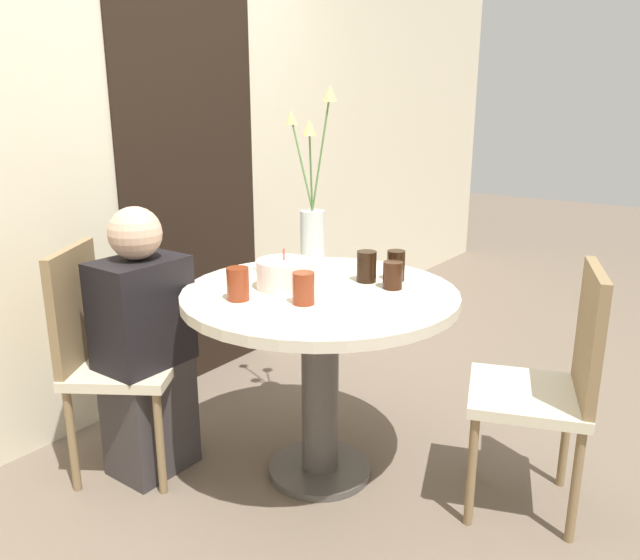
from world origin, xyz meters
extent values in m
plane|color=#6B5B4C|center=(0.00, 0.00, 0.00)|extent=(16.00, 16.00, 0.00)
cube|color=beige|center=(0.00, 1.12, 1.30)|extent=(8.00, 0.05, 2.60)
cube|color=black|center=(0.39, 1.09, 1.02)|extent=(0.90, 0.01, 2.05)
cylinder|color=beige|center=(0.00, 0.00, 0.76)|extent=(1.04, 1.04, 0.04)
cylinder|color=#4C4742|center=(0.00, 0.00, 0.38)|extent=(0.15, 0.15, 0.71)
cylinder|color=#4C4742|center=(0.00, 0.00, 0.01)|extent=(0.42, 0.42, 0.03)
cube|color=beige|center=(-0.42, 0.64, 0.45)|extent=(0.55, 0.55, 0.04)
cube|color=olive|center=(-0.52, 0.80, 0.70)|extent=(0.34, 0.24, 0.46)
cylinder|color=olive|center=(-0.47, 0.41, 0.21)|extent=(0.03, 0.03, 0.43)
cylinder|color=olive|center=(-0.18, 0.59, 0.21)|extent=(0.03, 0.03, 0.43)
cylinder|color=olive|center=(-0.65, 0.69, 0.21)|extent=(0.03, 0.03, 0.43)
cylinder|color=olive|center=(-0.37, 0.88, 0.21)|extent=(0.03, 0.03, 0.43)
cube|color=beige|center=(0.27, -0.72, 0.45)|extent=(0.51, 0.51, 0.04)
cube|color=olive|center=(0.33, -0.89, 0.70)|extent=(0.37, 0.17, 0.46)
cylinder|color=olive|center=(0.37, -0.50, 0.21)|extent=(0.03, 0.03, 0.43)
cylinder|color=olive|center=(0.05, -0.62, 0.21)|extent=(0.03, 0.03, 0.43)
cylinder|color=olive|center=(0.49, -0.82, 0.21)|extent=(0.03, 0.03, 0.43)
cylinder|color=olive|center=(0.17, -0.94, 0.21)|extent=(0.03, 0.03, 0.43)
cylinder|color=white|center=(-0.05, 0.13, 0.83)|extent=(0.21, 0.21, 0.11)
cylinder|color=#E54C4C|center=(-0.05, 0.13, 0.91)|extent=(0.01, 0.01, 0.04)
cylinder|color=silver|center=(0.31, 0.27, 0.89)|extent=(0.10, 0.10, 0.23)
cylinder|color=#4C7538|center=(0.29, 0.26, 1.18)|extent=(0.06, 0.03, 0.35)
cone|color=#EFCC66|center=(0.26, 0.24, 1.35)|extent=(0.06, 0.06, 0.06)
cylinder|color=#4C7538|center=(0.35, 0.25, 1.25)|extent=(0.07, 0.05, 0.48)
cone|color=#EFCC66|center=(0.38, 0.23, 1.49)|extent=(0.06, 0.06, 0.06)
cylinder|color=#4C7538|center=(0.33, 0.34, 1.20)|extent=(0.05, 0.15, 0.39)
cone|color=#EFCC66|center=(0.35, 0.41, 1.39)|extent=(0.05, 0.05, 0.06)
cylinder|color=silver|center=(0.15, 0.35, 0.78)|extent=(0.18, 0.18, 0.01)
cylinder|color=black|center=(0.29, -0.16, 0.84)|extent=(0.07, 0.07, 0.12)
cylinder|color=maroon|center=(-0.27, 0.17, 0.84)|extent=(0.08, 0.08, 0.12)
cylinder|color=maroon|center=(-0.16, -0.05, 0.83)|extent=(0.08, 0.08, 0.11)
cylinder|color=black|center=(0.20, -0.08, 0.84)|extent=(0.08, 0.08, 0.12)
cylinder|color=#33190C|center=(0.18, -0.21, 0.83)|extent=(0.07, 0.07, 0.10)
cube|color=#383333|center=(-0.37, 0.58, 0.23)|extent=(0.31, 0.24, 0.47)
cube|color=black|center=(-0.37, 0.58, 0.68)|extent=(0.34, 0.24, 0.42)
sphere|color=#D1A889|center=(-0.37, 0.58, 0.99)|extent=(0.20, 0.20, 0.20)
camera|label=1|loc=(-1.80, -1.31, 1.46)|focal=35.00mm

